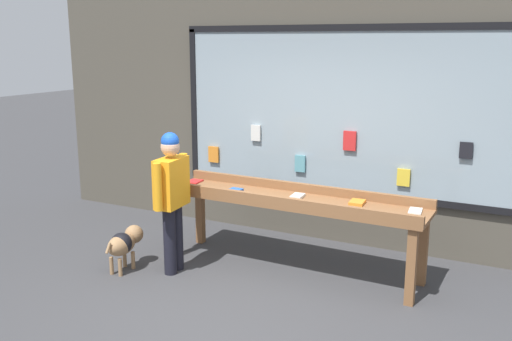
# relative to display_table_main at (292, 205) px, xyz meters

# --- Properties ---
(ground_plane) EXTENTS (40.00, 40.00, 0.00)m
(ground_plane) POSITION_rel_display_table_main_xyz_m (-0.00, -1.19, -0.76)
(ground_plane) COLOR #38383A
(shopfront_facade) EXTENTS (8.45, 0.29, 3.41)m
(shopfront_facade) POSITION_rel_display_table_main_xyz_m (0.09, 1.20, 0.94)
(shopfront_facade) COLOR #4C473D
(shopfront_facade) RESTS_ON ground_plane
(display_table_main) EXTENTS (2.99, 0.73, 0.93)m
(display_table_main) POSITION_rel_display_table_main_xyz_m (0.00, 0.00, 0.00)
(display_table_main) COLOR brown
(display_table_main) RESTS_ON ground_plane
(person_browsing) EXTENTS (0.25, 0.64, 1.58)m
(person_browsing) POSITION_rel_display_table_main_xyz_m (-1.15, -0.65, 0.15)
(person_browsing) COLOR black
(person_browsing) RESTS_ON ground_plane
(small_dog) EXTENTS (0.26, 0.61, 0.47)m
(small_dog) POSITION_rel_display_table_main_xyz_m (-1.66, -0.87, -0.44)
(small_dog) COLOR #99724C
(small_dog) RESTS_ON ground_plane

